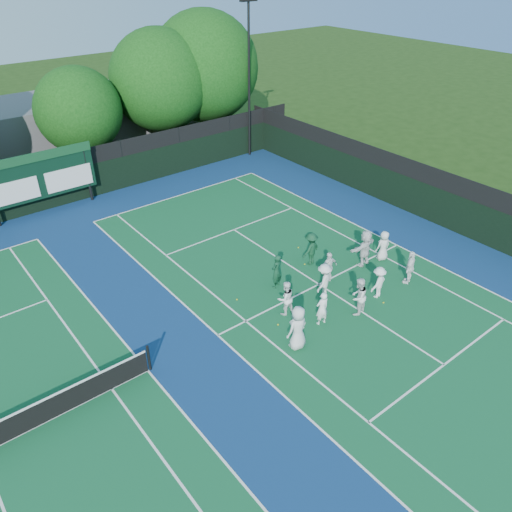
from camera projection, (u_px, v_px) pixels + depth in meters
ground at (335, 295)px, 21.55m from camera, size 120.00×120.00×0.00m
court_apron at (207, 341)px, 19.05m from camera, size 34.00×32.00×0.01m
near_court at (319, 284)px, 22.21m from camera, size 11.05×23.85×0.01m
back_fence at (58, 183)px, 28.28m from camera, size 34.00×0.08×3.00m
divider_fence_right at (443, 202)px, 26.24m from camera, size 0.08×32.00×3.00m
scoreboard at (39, 176)px, 27.03m from camera, size 6.00×0.21×3.55m
clubhouse at (72, 125)px, 35.35m from camera, size 18.00×6.00×4.00m
light_pole_right at (249, 63)px, 32.57m from camera, size 1.20×0.30×10.12m
tree_c at (81, 112)px, 30.96m from camera, size 5.30×5.30×6.81m
tree_d at (162, 82)px, 33.49m from camera, size 6.68×6.68×8.51m
tree_e at (206, 69)px, 35.19m from camera, size 7.57×7.57×9.36m
tennis_ball_0 at (278, 325)px, 19.82m from camera, size 0.07×0.07×0.07m
tennis_ball_1 at (305, 264)px, 23.56m from camera, size 0.07×0.07×0.07m
tennis_ball_3 at (237, 299)px, 21.22m from camera, size 0.07×0.07×0.07m
tennis_ball_4 at (298, 247)px, 24.86m from camera, size 0.07×0.07×0.07m
tennis_ball_5 at (383, 303)px, 21.04m from camera, size 0.07×0.07×0.07m
player_front_0 at (298, 328)px, 18.32m from camera, size 0.93×0.63×1.83m
player_front_1 at (322, 308)px, 19.55m from camera, size 0.59×0.44×1.49m
player_front_2 at (358, 296)px, 20.07m from camera, size 0.95×0.82×1.67m
player_front_3 at (378, 282)px, 21.08m from camera, size 1.02×0.69×1.47m
player_front_4 at (410, 267)px, 21.94m from camera, size 1.02×0.68×1.61m
player_back_0 at (286, 298)px, 20.09m from camera, size 0.82×0.68×1.53m
player_back_1 at (324, 281)px, 21.05m from camera, size 1.19×0.95×1.61m
player_back_2 at (329, 267)px, 22.04m from camera, size 0.91×0.46×1.50m
player_back_3 at (365, 248)px, 23.14m from camera, size 1.71×0.67×1.80m
player_back_4 at (383, 246)px, 23.61m from camera, size 0.81×0.60×1.50m
coach_left at (277, 271)px, 21.66m from camera, size 0.69×0.57×1.62m
coach_right at (311, 249)px, 23.24m from camera, size 1.14×0.76×1.64m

